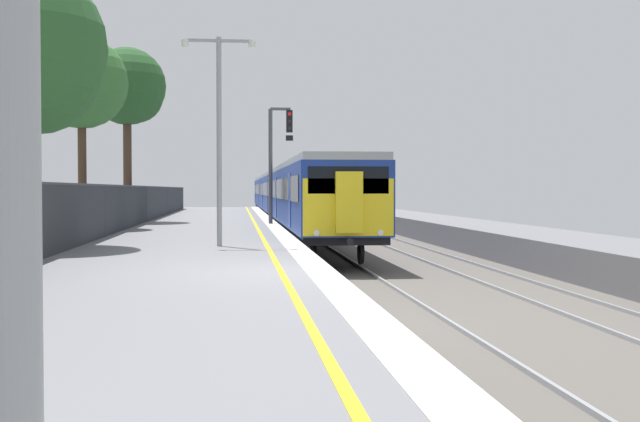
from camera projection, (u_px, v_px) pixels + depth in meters
name	position (u px, v px, depth m)	size (l,w,h in m)	color
ground	(437.00, 302.00, 15.12)	(17.40, 110.00, 1.21)	slate
commuter_train_at_platform	(286.00, 194.00, 52.69)	(2.83, 59.97, 3.81)	navy
signal_gantry	(276.00, 151.00, 35.41)	(1.10, 0.24, 5.22)	#47474C
platform_lamp_mid	(219.00, 123.00, 21.37)	(2.00, 0.20, 5.67)	#93999E
background_tree_left	(26.00, 55.00, 20.98)	(4.47, 4.47, 7.57)	#473323
background_tree_centre	(129.00, 90.00, 37.54)	(3.69, 3.69, 8.31)	#473323
background_tree_right	(81.00, 85.00, 31.00)	(3.64, 3.64, 7.58)	#473323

